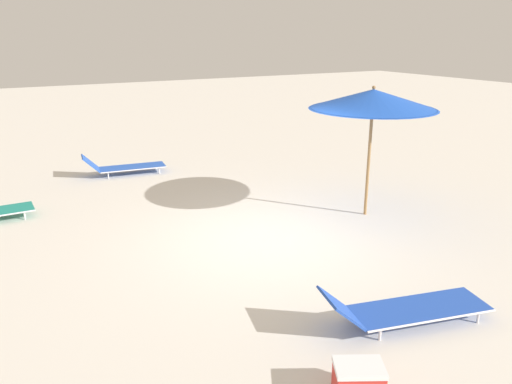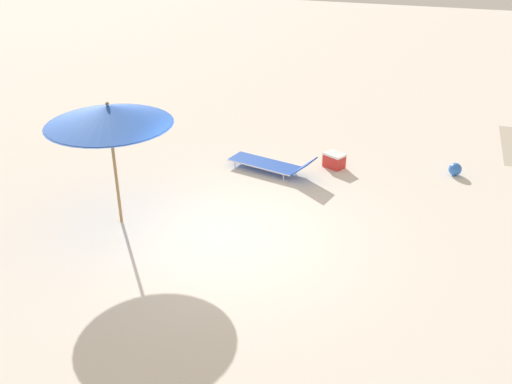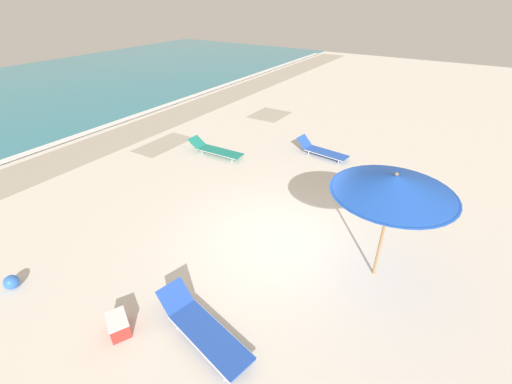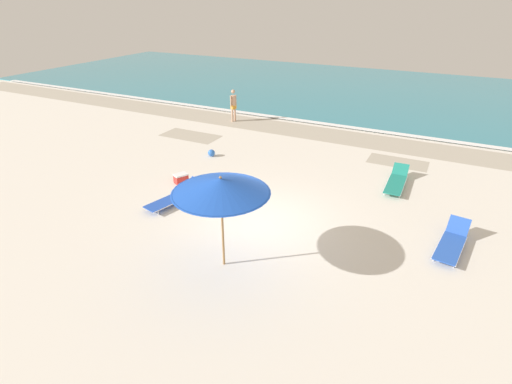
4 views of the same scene
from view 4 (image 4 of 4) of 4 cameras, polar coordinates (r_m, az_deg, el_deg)
name	(u,v)px [view 4 (image 4 of 4)]	position (r m, az deg, el deg)	size (l,w,h in m)	color
ground_plane	(259,224)	(12.68, 0.42, -4.60)	(60.00, 60.00, 0.16)	silver
ocean_water	(385,92)	(31.17, 17.89, 13.41)	(60.00, 19.32, 0.07)	teal
beach_umbrella	(221,186)	(9.66, -5.06, 0.86)	(2.44, 2.44, 2.57)	#9E7547
sun_lounger_under_umbrella	(397,181)	(15.75, 19.44, 1.48)	(0.66, 2.29, 0.50)	#1E8475
sun_lounger_beside_umbrella	(452,243)	(12.54, 26.18, -6.50)	(0.88, 2.12, 0.57)	blue
sun_lounger_near_water_left	(175,197)	(13.97, -11.51, -0.68)	(1.10, 2.29, 0.55)	blue
beachgoer_wading_adult	(233,104)	(22.60, -3.25, 12.51)	(0.27, 0.44, 1.76)	tan
beach_ball	(211,153)	(17.79, -6.38, 5.58)	(0.31, 0.31, 0.31)	blue
cooler_box	(181,178)	(15.38, -10.66, 1.93)	(0.55, 0.61, 0.37)	red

